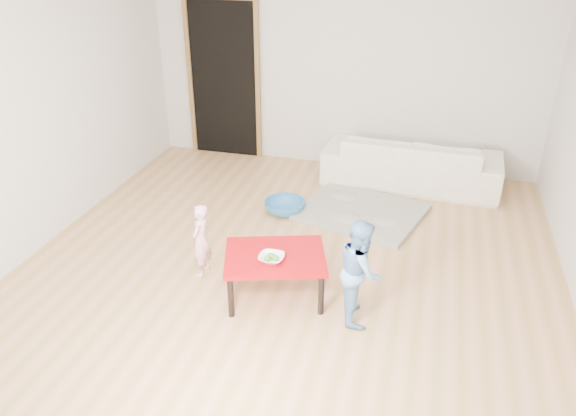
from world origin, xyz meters
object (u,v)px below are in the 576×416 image
at_px(red_table, 275,276).
at_px(child_pink, 201,240).
at_px(child_blue, 361,271).
at_px(basin, 285,207).
at_px(bowl, 271,258).
at_px(sofa, 412,161).

relative_size(red_table, child_pink, 1.20).
bearing_deg(child_blue, child_pink, 67.16).
relative_size(child_pink, basin, 1.54).
bearing_deg(child_blue, bowl, 77.69).
bearing_deg(basin, child_pink, -106.87).
bearing_deg(sofa, basin, 44.09).
relative_size(sofa, red_table, 2.51).
distance_m(sofa, basin, 1.74).
height_order(child_pink, child_blue, child_blue).
bearing_deg(child_pink, sofa, 145.68).
distance_m(bowl, child_pink, 0.80).
xyz_separation_m(child_pink, basin, (0.41, 1.37, -0.28)).
bearing_deg(bowl, sofa, 70.91).
height_order(sofa, child_pink, child_pink).
bearing_deg(red_table, sofa, 70.29).
distance_m(red_table, basin, 1.58).
bearing_deg(red_table, child_blue, -7.08).
bearing_deg(red_table, child_pink, 167.33).
height_order(sofa, bowl, sofa).
relative_size(bowl, basin, 0.46).
xyz_separation_m(bowl, basin, (-0.34, 1.63, -0.37)).
bearing_deg(basin, child_blue, -56.62).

